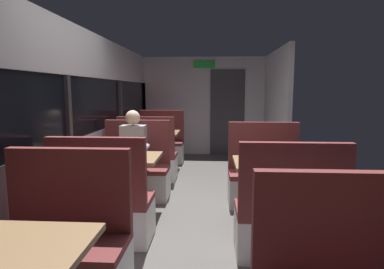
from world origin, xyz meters
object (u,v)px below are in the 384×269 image
(bench_mid_window_facing_end, at_px, (104,210))
(seated_passenger, at_px, (134,161))
(dining_table_mid_window, at_px, (122,164))
(dining_table_far_window, at_px, (155,137))
(bench_rear_aisle_facing_entry, at_px, (264,180))
(bench_mid_window_facing_entry, at_px, (136,175))
(bench_near_window_facing_entry, at_px, (63,256))
(bench_far_window_facing_entry, at_px, (161,147))
(bench_far_window_facing_end, at_px, (148,161))
(dining_table_rear_aisle, at_px, (275,171))
(bench_rear_aisle_facing_end, at_px, (288,222))

(bench_mid_window_facing_end, height_order, seated_passenger, seated_passenger)
(dining_table_mid_window, bearing_deg, dining_table_far_window, 90.00)
(bench_rear_aisle_facing_entry, height_order, seated_passenger, seated_passenger)
(dining_table_far_window, bearing_deg, bench_mid_window_facing_end, -90.00)
(bench_mid_window_facing_entry, distance_m, dining_table_far_window, 1.65)
(bench_near_window_facing_entry, xyz_separation_m, bench_far_window_facing_entry, (0.00, 4.64, 0.00))
(bench_far_window_facing_end, xyz_separation_m, bench_far_window_facing_entry, (0.00, 1.40, 0.00))
(bench_near_window_facing_entry, bearing_deg, bench_far_window_facing_end, 90.00)
(bench_mid_window_facing_end, height_order, dining_table_rear_aisle, bench_mid_window_facing_end)
(bench_mid_window_facing_entry, bearing_deg, bench_far_window_facing_end, 90.00)
(dining_table_rear_aisle, xyz_separation_m, bench_rear_aisle_facing_entry, (0.00, 0.70, -0.31))
(dining_table_mid_window, xyz_separation_m, seated_passenger, (0.00, 0.63, -0.10))
(bench_near_window_facing_entry, xyz_separation_m, dining_table_far_window, (0.00, 3.94, 0.31))
(bench_far_window_facing_end, distance_m, bench_rear_aisle_facing_entry, 2.11)
(bench_mid_window_facing_entry, relative_size, dining_table_far_window, 1.22)
(bench_rear_aisle_facing_entry, bearing_deg, dining_table_far_window, 134.55)
(bench_near_window_facing_entry, bearing_deg, bench_mid_window_facing_end, 90.00)
(dining_table_mid_window, xyz_separation_m, dining_table_far_window, (0.00, 2.32, 0.00))
(dining_table_mid_window, height_order, bench_mid_window_facing_entry, bench_mid_window_facing_entry)
(dining_table_rear_aisle, bearing_deg, bench_rear_aisle_facing_entry, 90.00)
(dining_table_mid_window, distance_m, dining_table_rear_aisle, 1.80)
(bench_mid_window_facing_entry, xyz_separation_m, bench_rear_aisle_facing_end, (1.79, -1.60, 0.00))
(bench_far_window_facing_entry, height_order, dining_table_rear_aisle, bench_far_window_facing_entry)
(bench_rear_aisle_facing_end, relative_size, bench_rear_aisle_facing_entry, 1.00)
(bench_near_window_facing_entry, xyz_separation_m, dining_table_rear_aisle, (1.79, 1.42, 0.31))
(dining_table_rear_aisle, bearing_deg, bench_rear_aisle_facing_end, -90.00)
(dining_table_far_window, distance_m, bench_rear_aisle_facing_end, 3.69)
(bench_near_window_facing_entry, distance_m, bench_far_window_facing_end, 3.24)
(bench_mid_window_facing_entry, height_order, dining_table_rear_aisle, bench_mid_window_facing_entry)
(bench_far_window_facing_entry, relative_size, seated_passenger, 0.87)
(dining_table_mid_window, distance_m, bench_far_window_facing_entry, 3.03)
(dining_table_mid_window, relative_size, bench_rear_aisle_facing_entry, 0.82)
(bench_near_window_facing_entry, relative_size, bench_mid_window_facing_entry, 1.00)
(bench_far_window_facing_end, distance_m, seated_passenger, 1.01)
(bench_mid_window_facing_end, height_order, bench_far_window_facing_end, same)
(dining_table_mid_window, bearing_deg, bench_near_window_facing_entry, -90.00)
(dining_table_far_window, height_order, seated_passenger, seated_passenger)
(dining_table_mid_window, relative_size, bench_mid_window_facing_entry, 0.82)
(bench_near_window_facing_entry, relative_size, dining_table_far_window, 1.22)
(bench_near_window_facing_entry, relative_size, bench_rear_aisle_facing_end, 1.00)
(seated_passenger, bearing_deg, bench_near_window_facing_entry, -90.00)
(bench_far_window_facing_entry, height_order, seated_passenger, seated_passenger)
(bench_near_window_facing_entry, height_order, bench_rear_aisle_facing_end, same)
(dining_table_mid_window, xyz_separation_m, bench_mid_window_facing_entry, (0.00, 0.70, -0.31))
(bench_far_window_facing_end, bearing_deg, bench_far_window_facing_entry, 90.00)
(bench_far_window_facing_end, bearing_deg, bench_near_window_facing_entry, -90.00)
(dining_table_far_window, bearing_deg, bench_near_window_facing_entry, -90.00)
(bench_far_window_facing_end, height_order, seated_passenger, seated_passenger)
(bench_rear_aisle_facing_end, bearing_deg, dining_table_mid_window, 153.32)
(bench_far_window_facing_end, height_order, bench_rear_aisle_facing_end, same)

